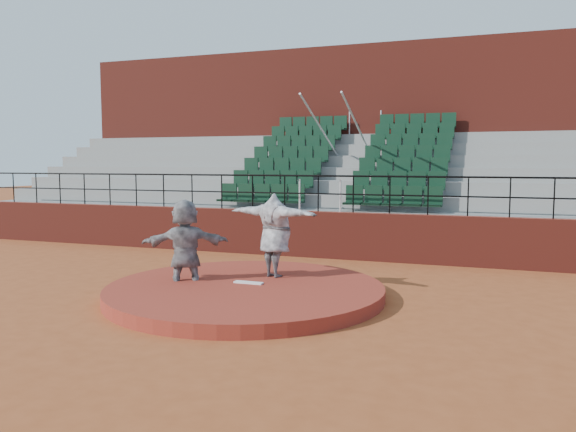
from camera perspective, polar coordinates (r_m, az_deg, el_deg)
name	(u,v)px	position (r m, az deg, el deg)	size (l,w,h in m)	color
ground	(246,297)	(11.32, -4.33, -8.22)	(90.00, 90.00, 0.00)	#964721
pitchers_mound	(246,291)	(11.29, -4.34, -7.61)	(5.50, 5.50, 0.25)	maroon
pitching_rubber	(249,283)	(11.40, -4.03, -6.76)	(0.60, 0.15, 0.03)	white
boundary_wall	(318,234)	(15.83, 3.07, -1.88)	(24.00, 0.30, 1.30)	maroon
wall_railing	(318,186)	(15.71, 3.09, 3.11)	(24.04, 0.05, 1.03)	black
seating_deck	(349,199)	(19.26, 6.21, 1.75)	(24.00, 5.97, 4.63)	gray
press_box_facade	(373,140)	(23.09, 8.59, 7.60)	(24.00, 3.00, 7.10)	maroon
pitcher	(275,235)	(11.88, -1.35, -1.97)	(2.18, 0.59, 1.78)	black
fielder	(185,246)	(11.76, -10.38, -2.99)	(1.79, 0.57, 1.93)	black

